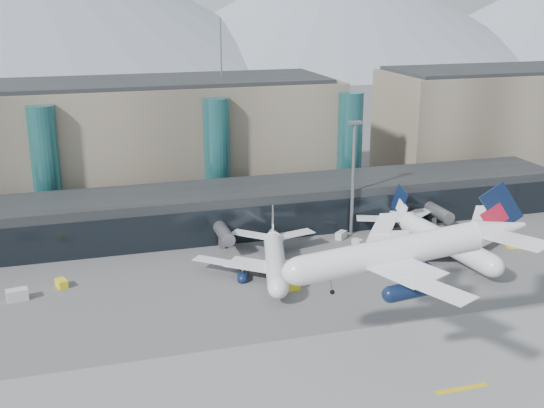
{
  "coord_description": "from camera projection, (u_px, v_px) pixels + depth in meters",
  "views": [
    {
      "loc": [
        -27.96,
        -85.99,
        51.87
      ],
      "look_at": [
        6.71,
        32.0,
        13.76
      ],
      "focal_mm": 45.0,
      "sensor_mm": 36.0,
      "label": 1
    }
  ],
  "objects": [
    {
      "name": "jet_parked_mid",
      "position": [
        275.0,
        251.0,
        132.08
      ],
      "size": [
        32.58,
        33.71,
        10.83
      ],
      "rotation": [
        0.0,
        0.0,
        1.32
      ],
      "color": "white",
      "rests_on": "ground"
    },
    {
      "name": "terminal_main",
      "position": [
        88.0,
        143.0,
        172.86
      ],
      "size": [
        130.0,
        30.0,
        31.0
      ],
      "color": "gray",
      "rests_on": "ground"
    },
    {
      "name": "teal_towers",
      "position": [
        134.0,
        160.0,
        161.33
      ],
      "size": [
        116.4,
        19.4,
        46.0
      ],
      "color": "#225D60",
      "rests_on": "ground"
    },
    {
      "name": "ground",
      "position": [
        289.0,
        356.0,
        101.69
      ],
      "size": [
        900.0,
        900.0,
        0.0
      ],
      "primitive_type": "plane",
      "color": "#515154",
      "rests_on": "ground"
    },
    {
      "name": "concourse",
      "position": [
        211.0,
        211.0,
        153.12
      ],
      "size": [
        170.0,
        27.0,
        10.0
      ],
      "color": "black",
      "rests_on": "ground"
    },
    {
      "name": "veh_c",
      "position": [
        367.0,
        260.0,
        135.37
      ],
      "size": [
        4.14,
        2.42,
        2.21
      ],
      "primitive_type": "cube",
      "rotation": [
        0.0,
        0.0,
        0.08
      ],
      "color": "#4C4C51",
      "rests_on": "ground"
    },
    {
      "name": "hero_jet",
      "position": [
        414.0,
        242.0,
        97.43
      ],
      "size": [
        37.55,
        37.13,
        12.13
      ],
      "rotation": [
        0.0,
        -0.17,
        -0.17
      ],
      "color": "white",
      "rests_on": "ground"
    },
    {
      "name": "veh_h",
      "position": [
        290.0,
        285.0,
        124.28
      ],
      "size": [
        3.81,
        2.33,
        1.99
      ],
      "primitive_type": "cube",
      "rotation": [
        0.0,
        0.0,
        0.13
      ],
      "color": "yellow",
      "rests_on": "ground"
    },
    {
      "name": "jet_parked_right",
      "position": [
        435.0,
        230.0,
        141.5
      ],
      "size": [
        38.75,
        38.57,
        12.56
      ],
      "rotation": [
        0.0,
        0.0,
        1.69
      ],
      "color": "white",
      "rests_on": "ground"
    },
    {
      "name": "terminal_east",
      "position": [
        499.0,
        120.0,
        205.18
      ],
      "size": [
        70.0,
        30.0,
        31.0
      ],
      "color": "gray",
      "rests_on": "ground"
    },
    {
      "name": "veh_b",
      "position": [
        62.0,
        283.0,
        125.39
      ],
      "size": [
        2.43,
        3.05,
        1.53
      ],
      "primitive_type": "cube",
      "rotation": [
        0.0,
        0.0,
        1.91
      ],
      "color": "yellow",
      "rests_on": "ground"
    },
    {
      "name": "mountain_ridge",
      "position": [
        134.0,
        3.0,
        440.69
      ],
      "size": [
        910.0,
        400.0,
        110.0
      ],
      "color": "gray",
      "rests_on": "ground"
    },
    {
      "name": "veh_a",
      "position": [
        17.0,
        295.0,
        120.04
      ],
      "size": [
        3.95,
        2.64,
        2.05
      ],
      "primitive_type": "cube",
      "rotation": [
        0.0,
        0.0,
        0.17
      ],
      "color": "#BCBCBC",
      "rests_on": "ground"
    },
    {
      "name": "veh_d",
      "position": [
        341.0,
        235.0,
        150.3
      ],
      "size": [
        3.14,
        3.02,
        1.63
      ],
      "primitive_type": "cube",
      "rotation": [
        0.0,
        0.0,
        0.72
      ],
      "color": "#BCBCBC",
      "rests_on": "ground"
    },
    {
      "name": "veh_e",
      "position": [
        514.0,
        244.0,
        145.09
      ],
      "size": [
        3.31,
        2.43,
        1.68
      ],
      "primitive_type": "cube",
      "rotation": [
        0.0,
        0.0,
        -0.28
      ],
      "color": "yellow",
      "rests_on": "ground"
    },
    {
      "name": "veh_g",
      "position": [
        357.0,
        242.0,
        146.46
      ],
      "size": [
        2.17,
        2.62,
        1.33
      ],
      "primitive_type": "cube",
      "rotation": [
        0.0,
        0.0,
        -1.13
      ],
      "color": "#BCBCBC",
      "rests_on": "ground"
    },
    {
      "name": "lightmast_mid",
      "position": [
        353.0,
        172.0,
        149.49
      ],
      "size": [
        3.0,
        1.2,
        25.6
      ],
      "color": "slate",
      "rests_on": "ground"
    }
  ]
}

